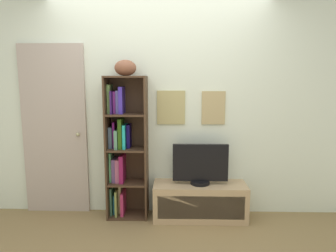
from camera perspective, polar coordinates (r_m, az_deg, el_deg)
The scene contains 6 objects.
back_wall at distance 3.53m, azimuth -1.70°, elevation 3.96°, with size 4.80×0.08×2.60m.
bookshelf at distance 3.51m, azimuth -8.59°, elevation -4.41°, with size 0.46×0.30×1.64m.
football at distance 3.38m, azimuth -8.13°, elevation 10.93°, with size 0.24×0.18×0.18m, color brown.
tv_stand at distance 3.58m, azimuth 6.08°, elevation -14.08°, with size 1.06×0.38×0.41m.
television at distance 3.44m, azimuth 6.19°, elevation -7.40°, with size 0.63×0.22×0.46m.
door at distance 3.79m, azimuth -20.82°, elevation -0.80°, with size 0.76×0.09×2.01m.
Camera 1 is at (0.20, -2.38, 1.59)m, focal length 31.92 mm.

